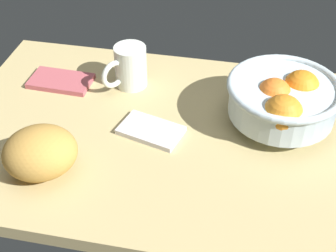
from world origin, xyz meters
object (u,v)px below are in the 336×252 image
bread_loaf (40,152)px  napkin_folded (151,130)px  napkin_spare (61,81)px  fruit_bowl (284,99)px  mug (129,67)px

bread_loaf → napkin_folded: (17.48, 14.84, -4.13)cm
bread_loaf → napkin_spare: bearing=104.8°
fruit_bowl → napkin_folded: (-26.14, -8.25, -6.02)cm
bread_loaf → mug: bearing=74.0°
napkin_folded → mug: mug is taller
bread_loaf → napkin_spare: 29.36cm
bread_loaf → mug: size_ratio=1.29×
bread_loaf → fruit_bowl: bearing=27.9°
fruit_bowl → napkin_spare: (-51.06, 5.01, -5.98)cm
fruit_bowl → napkin_spare: fruit_bowl is taller
mug → bread_loaf: bearing=-106.0°
fruit_bowl → napkin_folded: size_ratio=1.84×
napkin_spare → mug: (16.26, 2.63, 4.36)cm
fruit_bowl → napkin_folded: bearing=-162.5°
fruit_bowl → bread_loaf: 49.39cm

